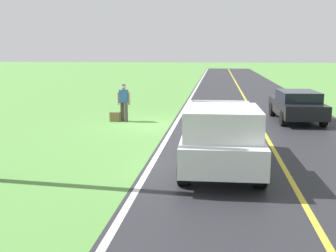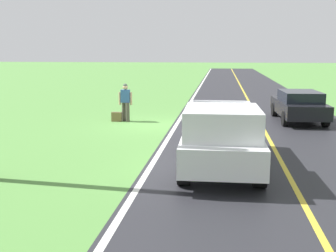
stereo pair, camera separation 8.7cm
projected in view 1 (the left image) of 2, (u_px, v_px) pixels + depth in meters
The scene contains 8 objects.
ground_plane at pixel (154, 125), 17.89m from camera, with size 200.00×200.00×0.00m, color #568E42.
road_surface at pixel (261, 128), 17.35m from camera, with size 7.79×120.00×0.00m, color #28282D.
lane_edge_line at pixel (174, 126), 17.78m from camera, with size 0.16×117.60×0.00m, color silver.
lane_centre_line at pixel (261, 127), 17.35m from camera, with size 0.14×117.60×0.00m, color gold.
hitchhiker_walking at pixel (124, 100), 18.73m from camera, with size 0.62×0.51×1.75m.
suitcase_carried at pixel (115, 117), 18.82m from camera, with size 0.20×0.46×0.43m, color brown.
pickup_truck_passing at pixel (221, 135), 11.08m from camera, with size 2.18×5.44×1.82m.
sedan_near_oncoming at pixel (297, 105), 18.83m from camera, with size 2.07×4.47×1.41m.
Camera 1 is at (-2.70, 17.40, 3.20)m, focal length 43.73 mm.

